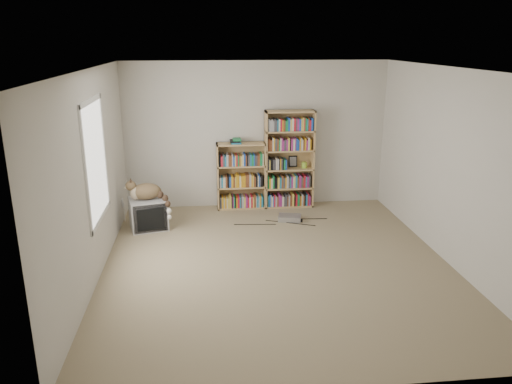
{
  "coord_description": "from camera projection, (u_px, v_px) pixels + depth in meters",
  "views": [
    {
      "loc": [
        -0.92,
        -5.94,
        2.83
      ],
      "look_at": [
        -0.17,
        1.0,
        0.69
      ],
      "focal_mm": 35.0,
      "sensor_mm": 36.0,
      "label": 1
    }
  ],
  "objects": [
    {
      "name": "floor",
      "position": [
        277.0,
        263.0,
        6.57
      ],
      "size": [
        4.5,
        5.0,
        0.01
      ],
      "primitive_type": "cube",
      "color": "#9A8C68",
      "rests_on": "ground"
    },
    {
      "name": "cat",
      "position": [
        149.0,
        194.0,
        7.6
      ],
      "size": [
        0.71,
        0.5,
        0.55
      ],
      "rotation": [
        0.0,
        0.0,
        0.13
      ],
      "color": "#342615",
      "rests_on": "crt_tv"
    },
    {
      "name": "framed_print",
      "position": [
        293.0,
        161.0,
        8.73
      ],
      "size": [
        0.14,
        0.05,
        0.19
      ],
      "primitive_type": "cube",
      "rotation": [
        -0.17,
        0.0,
        0.0
      ],
      "color": "black",
      "rests_on": "bookcase_tall"
    },
    {
      "name": "wall_front",
      "position": [
        327.0,
        254.0,
        3.83
      ],
      "size": [
        4.5,
        0.02,
        2.5
      ],
      "primitive_type": "cube",
      "color": "beige",
      "rests_on": "floor"
    },
    {
      "name": "window",
      "position": [
        96.0,
        161.0,
        6.12
      ],
      "size": [
        0.02,
        1.22,
        1.52
      ],
      "primitive_type": "cube",
      "color": "white",
      "rests_on": "wall_left"
    },
    {
      "name": "dvd_player",
      "position": [
        290.0,
        218.0,
        8.13
      ],
      "size": [
        0.41,
        0.34,
        0.08
      ],
      "primitive_type": "cube",
      "rotation": [
        0.0,
        0.0,
        -0.23
      ],
      "color": "#A5A5A9",
      "rests_on": "floor"
    },
    {
      "name": "wall_right",
      "position": [
        450.0,
        167.0,
        6.44
      ],
      "size": [
        0.02,
        5.0,
        2.5
      ],
      "primitive_type": "cube",
      "color": "beige",
      "rests_on": "floor"
    },
    {
      "name": "book_stack",
      "position": [
        236.0,
        141.0,
        8.41
      ],
      "size": [
        0.19,
        0.25,
        0.08
      ],
      "primitive_type": "cube",
      "color": "red",
      "rests_on": "bookcase_short"
    },
    {
      "name": "crt_tv",
      "position": [
        148.0,
        214.0,
        7.75
      ],
      "size": [
        0.65,
        0.61,
        0.48
      ],
      "rotation": [
        0.0,
        0.0,
        0.24
      ],
      "color": "#A5A5A8",
      "rests_on": "floor"
    },
    {
      "name": "ceiling",
      "position": [
        280.0,
        69.0,
        5.84
      ],
      "size": [
        4.5,
        5.0,
        0.02
      ],
      "primitive_type": "cube",
      "color": "white",
      "rests_on": "wall_back"
    },
    {
      "name": "wall_outlet",
      "position": [
        122.0,
        203.0,
        8.0
      ],
      "size": [
        0.01,
        0.08,
        0.13
      ],
      "primitive_type": "cube",
      "color": "silver",
      "rests_on": "wall_left"
    },
    {
      "name": "wall_left",
      "position": [
        93.0,
        177.0,
        5.98
      ],
      "size": [
        0.02,
        5.0,
        2.5
      ],
      "primitive_type": "cube",
      "color": "beige",
      "rests_on": "floor"
    },
    {
      "name": "bookcase_short",
      "position": [
        241.0,
        178.0,
        8.63
      ],
      "size": [
        0.83,
        0.3,
        1.15
      ],
      "color": "#A68B53",
      "rests_on": "floor"
    },
    {
      "name": "bookcase_tall",
      "position": [
        289.0,
        161.0,
        8.64
      ],
      "size": [
        0.84,
        0.3,
        1.69
      ],
      "color": "#A68B53",
      "rests_on": "floor"
    },
    {
      "name": "wall_back",
      "position": [
        256.0,
        135.0,
        8.58
      ],
      "size": [
        4.5,
        0.02,
        2.5
      ],
      "primitive_type": "cube",
      "color": "beige",
      "rests_on": "floor"
    },
    {
      "name": "floor_cables",
      "position": [
        278.0,
        226.0,
        7.9
      ],
      "size": [
        1.2,
        0.7,
        0.01
      ],
      "primitive_type": null,
      "color": "black",
      "rests_on": "floor"
    },
    {
      "name": "green_mug",
      "position": [
        304.0,
        165.0,
        8.67
      ],
      "size": [
        0.09,
        0.09,
        0.1
      ],
      "primitive_type": "cylinder",
      "color": "#99CB3A",
      "rests_on": "bookcase_tall"
    }
  ]
}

